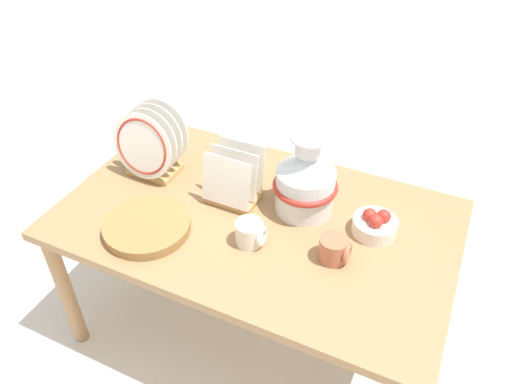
{
  "coord_description": "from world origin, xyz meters",
  "views": [
    {
      "loc": [
        0.56,
        -1.19,
        1.8
      ],
      "look_at": [
        0.0,
        0.0,
        0.74
      ],
      "focal_mm": 35.0,
      "sensor_mm": 36.0,
      "label": 1
    }
  ],
  "objects_px": {
    "dish_rack_round_plates": "(150,146)",
    "fruit_bowl": "(375,224)",
    "dish_rack_square_plates": "(234,183)",
    "mug_terracotta_glaze": "(335,249)",
    "mug_cream_glaze": "(250,233)",
    "wicker_charger_stack": "(147,226)",
    "ceramic_vase": "(306,180)"
  },
  "relations": [
    {
      "from": "dish_rack_round_plates",
      "to": "mug_terracotta_glaze",
      "type": "relative_size",
      "value": 2.76
    },
    {
      "from": "dish_rack_round_plates",
      "to": "wicker_charger_stack",
      "type": "relative_size",
      "value": 0.94
    },
    {
      "from": "dish_rack_round_plates",
      "to": "wicker_charger_stack",
      "type": "xyz_separation_m",
      "value": [
        0.17,
        -0.28,
        -0.11
      ]
    },
    {
      "from": "mug_terracotta_glaze",
      "to": "mug_cream_glaze",
      "type": "xyz_separation_m",
      "value": [
        -0.27,
        -0.05,
        0.0
      ]
    },
    {
      "from": "dish_rack_square_plates",
      "to": "mug_cream_glaze",
      "type": "height_order",
      "value": "dish_rack_square_plates"
    },
    {
      "from": "dish_rack_square_plates",
      "to": "mug_cream_glaze",
      "type": "bearing_deg",
      "value": -49.75
    },
    {
      "from": "dish_rack_square_plates",
      "to": "fruit_bowl",
      "type": "relative_size",
      "value": 1.36
    },
    {
      "from": "ceramic_vase",
      "to": "dish_rack_round_plates",
      "type": "bearing_deg",
      "value": -175.27
    },
    {
      "from": "dish_rack_square_plates",
      "to": "wicker_charger_stack",
      "type": "bearing_deg",
      "value": -124.33
    },
    {
      "from": "mug_terracotta_glaze",
      "to": "fruit_bowl",
      "type": "xyz_separation_m",
      "value": [
        0.08,
        0.18,
        -0.01
      ]
    },
    {
      "from": "wicker_charger_stack",
      "to": "mug_cream_glaze",
      "type": "height_order",
      "value": "mug_cream_glaze"
    },
    {
      "from": "dish_rack_round_plates",
      "to": "dish_rack_square_plates",
      "type": "distance_m",
      "value": 0.36
    },
    {
      "from": "dish_rack_round_plates",
      "to": "mug_terracotta_glaze",
      "type": "height_order",
      "value": "dish_rack_round_plates"
    },
    {
      "from": "dish_rack_round_plates",
      "to": "dish_rack_square_plates",
      "type": "bearing_deg",
      "value": -0.99
    },
    {
      "from": "ceramic_vase",
      "to": "dish_rack_round_plates",
      "type": "distance_m",
      "value": 0.61
    },
    {
      "from": "ceramic_vase",
      "to": "mug_cream_glaze",
      "type": "distance_m",
      "value": 0.27
    },
    {
      "from": "mug_terracotta_glaze",
      "to": "fruit_bowl",
      "type": "distance_m",
      "value": 0.2
    },
    {
      "from": "mug_cream_glaze",
      "to": "fruit_bowl",
      "type": "relative_size",
      "value": 0.67
    },
    {
      "from": "ceramic_vase",
      "to": "wicker_charger_stack",
      "type": "relative_size",
      "value": 1.05
    },
    {
      "from": "mug_terracotta_glaze",
      "to": "fruit_bowl",
      "type": "bearing_deg",
      "value": 64.45
    },
    {
      "from": "mug_terracotta_glaze",
      "to": "mug_cream_glaze",
      "type": "distance_m",
      "value": 0.28
    },
    {
      "from": "wicker_charger_stack",
      "to": "mug_terracotta_glaze",
      "type": "height_order",
      "value": "mug_terracotta_glaze"
    },
    {
      "from": "dish_rack_round_plates",
      "to": "mug_cream_glaze",
      "type": "relative_size",
      "value": 2.76
    },
    {
      "from": "mug_terracotta_glaze",
      "to": "wicker_charger_stack",
      "type": "bearing_deg",
      "value": -166.91
    },
    {
      "from": "dish_rack_round_plates",
      "to": "fruit_bowl",
      "type": "xyz_separation_m",
      "value": [
        0.87,
        0.04,
        -0.09
      ]
    },
    {
      "from": "mug_terracotta_glaze",
      "to": "mug_cream_glaze",
      "type": "height_order",
      "value": "same"
    },
    {
      "from": "dish_rack_square_plates",
      "to": "fruit_bowl",
      "type": "bearing_deg",
      "value": 4.64
    },
    {
      "from": "mug_cream_glaze",
      "to": "fruit_bowl",
      "type": "height_order",
      "value": "fruit_bowl"
    },
    {
      "from": "ceramic_vase",
      "to": "dish_rack_round_plates",
      "type": "height_order",
      "value": "ceramic_vase"
    },
    {
      "from": "mug_terracotta_glaze",
      "to": "mug_cream_glaze",
      "type": "relative_size",
      "value": 1.0
    },
    {
      "from": "ceramic_vase",
      "to": "dish_rack_round_plates",
      "type": "relative_size",
      "value": 1.12
    },
    {
      "from": "dish_rack_round_plates",
      "to": "mug_terracotta_glaze",
      "type": "distance_m",
      "value": 0.8
    }
  ]
}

